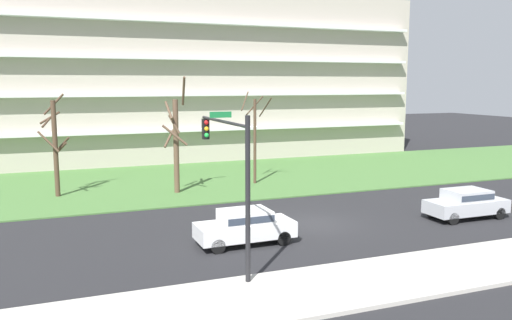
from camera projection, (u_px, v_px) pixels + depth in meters
ground at (314, 223)px, 26.96m from camera, size 160.00×160.00×0.00m
sidewalk_curb_near at (413, 274)px, 19.57m from camera, size 80.00×4.00×0.15m
grass_lawn_strip at (229, 178)px, 39.87m from camera, size 80.00×16.00×0.08m
apartment_building at (185, 77)px, 51.30m from camera, size 44.17×12.15×15.50m
tree_far_left at (55, 145)px, 32.71m from camera, size 1.92×1.93×6.55m
tree_left at (176, 141)px, 33.77m from camera, size 1.72×1.89×7.62m
tree_center at (255, 136)px, 37.06m from camera, size 2.09×1.86×6.60m
sedan_white_near_left at (245, 225)px, 23.38m from camera, size 4.43×1.88×1.57m
sedan_silver_center_left at (466, 202)px, 27.87m from camera, size 4.42×1.84×1.57m
traffic_signal_mast at (230, 162)px, 19.92m from camera, size 0.90×5.73×6.09m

